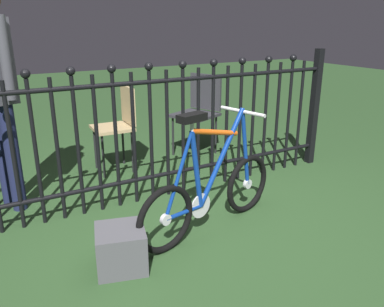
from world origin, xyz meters
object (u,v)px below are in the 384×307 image
(bicycle, at_px, (210,191))
(chair_tan, at_px, (119,121))
(chair_charcoal, at_px, (199,107))
(display_crate, at_px, (121,248))

(bicycle, distance_m, chair_tan, 1.52)
(chair_charcoal, xyz_separation_m, display_crate, (-1.56, -1.71, -0.41))
(chair_tan, distance_m, chair_charcoal, 0.98)
(display_crate, bearing_deg, bicycle, 10.18)
(bicycle, height_order, display_crate, bicycle)
(bicycle, height_order, chair_charcoal, bicycle)
(chair_charcoal, relative_size, display_crate, 3.00)
(bicycle, xyz_separation_m, display_crate, (-0.73, -0.13, -0.18))
(bicycle, relative_size, chair_tan, 1.52)
(bicycle, relative_size, display_crate, 4.32)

